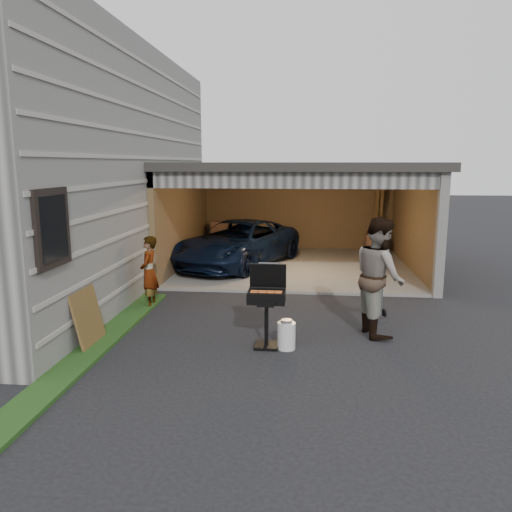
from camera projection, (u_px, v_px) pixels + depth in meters
The scene contains 11 objects.
ground at pixel (238, 351), 7.79m from camera, with size 80.00×80.00×0.00m, color black.
house at pixel (9, 169), 11.79m from camera, with size 7.00×11.00×5.50m, color #474744.
groundcover_strip at pixel (70, 369), 7.03m from camera, with size 0.50×8.00×0.06m, color #193814.
garage at pixel (297, 200), 14.02m from camera, with size 6.80×6.30×2.90m.
minivan at pixel (238, 245), 13.91m from camera, with size 2.08×4.51×1.25m, color black.
woman at pixel (149, 272), 10.02m from camera, with size 0.53×0.35×1.46m, color silver.
man at pixel (379, 276), 8.41m from camera, with size 0.98×0.76×2.01m, color #3E1C18.
bbq_grill at pixel (267, 299), 7.84m from camera, with size 0.59×0.52×1.31m.
propane_tank at pixel (286, 336), 7.83m from camera, with size 0.29×0.29×0.43m, color silver.
plywood_panel at pixel (88, 318), 7.92m from camera, with size 0.04×0.83×0.93m, color brown.
hand_truck at pixel (377, 309), 9.35m from camera, with size 0.45×0.41×0.98m.
Camera 1 is at (1.02, -7.32, 2.88)m, focal length 35.00 mm.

